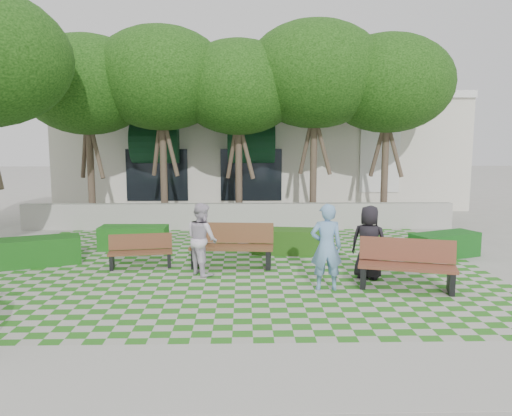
{
  "coord_description": "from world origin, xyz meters",
  "views": [
    {
      "loc": [
        0.2,
        -11.06,
        3.18
      ],
      "look_at": [
        0.5,
        1.5,
        1.4
      ],
      "focal_mm": 35.0,
      "sensor_mm": 36.0,
      "label": 1
    }
  ],
  "objects_px": {
    "bench_east": "(407,265)",
    "person_dark": "(369,242)",
    "bench_mid": "(232,246)",
    "person_blue": "(326,247)",
    "hedge_midright": "(288,241)",
    "person_white": "(202,239)",
    "bench_west": "(141,252)",
    "hedge_east": "(445,245)",
    "hedge_midleft": "(134,238)",
    "hedge_west": "(39,251)"
  },
  "relations": [
    {
      "from": "bench_east",
      "to": "person_dark",
      "type": "distance_m",
      "value": 1.06
    },
    {
      "from": "bench_mid",
      "to": "person_blue",
      "type": "bearing_deg",
      "value": -39.2
    },
    {
      "from": "hedge_midright",
      "to": "bench_east",
      "type": "bearing_deg",
      "value": -56.03
    },
    {
      "from": "bench_east",
      "to": "person_white",
      "type": "relative_size",
      "value": 1.24
    },
    {
      "from": "hedge_midright",
      "to": "person_dark",
      "type": "xyz_separation_m",
      "value": [
        1.61,
        -2.51,
        0.5
      ]
    },
    {
      "from": "person_dark",
      "to": "person_blue",
      "type": "bearing_deg",
      "value": 64.03
    },
    {
      "from": "bench_west",
      "to": "person_dark",
      "type": "distance_m",
      "value": 5.51
    },
    {
      "from": "hedge_east",
      "to": "person_white",
      "type": "relative_size",
      "value": 1.11
    },
    {
      "from": "bench_east",
      "to": "hedge_midleft",
      "type": "relative_size",
      "value": 1.1
    },
    {
      "from": "hedge_midright",
      "to": "hedge_east",
      "type": "bearing_deg",
      "value": -7.16
    },
    {
      "from": "bench_east",
      "to": "person_white",
      "type": "bearing_deg",
      "value": -179.66
    },
    {
      "from": "person_white",
      "to": "hedge_east",
      "type": "bearing_deg",
      "value": -111.66
    },
    {
      "from": "bench_east",
      "to": "hedge_east",
      "type": "xyz_separation_m",
      "value": [
        1.93,
        2.78,
        -0.17
      ]
    },
    {
      "from": "hedge_west",
      "to": "person_dark",
      "type": "bearing_deg",
      "value": -10.0
    },
    {
      "from": "bench_mid",
      "to": "bench_west",
      "type": "distance_m",
      "value": 2.26
    },
    {
      "from": "bench_west",
      "to": "person_blue",
      "type": "relative_size",
      "value": 0.88
    },
    {
      "from": "person_white",
      "to": "hedge_midleft",
      "type": "bearing_deg",
      "value": 3.83
    },
    {
      "from": "bench_mid",
      "to": "hedge_east",
      "type": "distance_m",
      "value": 5.74
    },
    {
      "from": "bench_mid",
      "to": "hedge_east",
      "type": "height_order",
      "value": "bench_mid"
    },
    {
      "from": "hedge_east",
      "to": "person_dark",
      "type": "relative_size",
      "value": 1.12
    },
    {
      "from": "hedge_midright",
      "to": "person_white",
      "type": "bearing_deg",
      "value": -136.93
    },
    {
      "from": "person_white",
      "to": "hedge_west",
      "type": "bearing_deg",
      "value": 42.01
    },
    {
      "from": "bench_east",
      "to": "person_blue",
      "type": "bearing_deg",
      "value": -162.75
    },
    {
      "from": "hedge_midright",
      "to": "hedge_midleft",
      "type": "relative_size",
      "value": 1.02
    },
    {
      "from": "person_dark",
      "to": "bench_mid",
      "type": "bearing_deg",
      "value": 7.5
    },
    {
      "from": "bench_west",
      "to": "person_dark",
      "type": "xyz_separation_m",
      "value": [
        5.37,
        -1.12,
        0.45
      ]
    },
    {
      "from": "hedge_midright",
      "to": "bench_mid",
      "type": "bearing_deg",
      "value": -137.33
    },
    {
      "from": "hedge_east",
      "to": "hedge_midright",
      "type": "height_order",
      "value": "hedge_midright"
    },
    {
      "from": "bench_east",
      "to": "hedge_east",
      "type": "bearing_deg",
      "value": 71.28
    },
    {
      "from": "bench_mid",
      "to": "hedge_west",
      "type": "xyz_separation_m",
      "value": [
        -4.87,
        0.29,
        -0.17
      ]
    },
    {
      "from": "person_blue",
      "to": "hedge_east",
      "type": "bearing_deg",
      "value": -141.57
    },
    {
      "from": "bench_east",
      "to": "bench_west",
      "type": "xyz_separation_m",
      "value": [
        -5.99,
        1.91,
        -0.11
      ]
    },
    {
      "from": "bench_east",
      "to": "hedge_west",
      "type": "bearing_deg",
      "value": -178.21
    },
    {
      "from": "hedge_west",
      "to": "person_white",
      "type": "bearing_deg",
      "value": -12.81
    },
    {
      "from": "hedge_east",
      "to": "person_white",
      "type": "distance_m",
      "value": 6.55
    },
    {
      "from": "person_dark",
      "to": "person_white",
      "type": "bearing_deg",
      "value": 20.33
    },
    {
      "from": "hedge_west",
      "to": "person_dark",
      "type": "xyz_separation_m",
      "value": [
        7.98,
        -1.41,
        0.49
      ]
    },
    {
      "from": "hedge_east",
      "to": "bench_mid",
      "type": "bearing_deg",
      "value": -171.28
    },
    {
      "from": "hedge_midleft",
      "to": "person_dark",
      "type": "height_order",
      "value": "person_dark"
    },
    {
      "from": "person_white",
      "to": "bench_east",
      "type": "bearing_deg",
      "value": -140.98
    },
    {
      "from": "hedge_east",
      "to": "hedge_midright",
      "type": "distance_m",
      "value": 4.19
    },
    {
      "from": "bench_west",
      "to": "person_blue",
      "type": "height_order",
      "value": "person_blue"
    },
    {
      "from": "hedge_midright",
      "to": "hedge_midleft",
      "type": "xyz_separation_m",
      "value": [
        -4.38,
        0.65,
        -0.01
      ]
    },
    {
      "from": "bench_mid",
      "to": "hedge_west",
      "type": "relative_size",
      "value": 1.06
    },
    {
      "from": "person_blue",
      "to": "person_white",
      "type": "height_order",
      "value": "person_blue"
    },
    {
      "from": "bench_east",
      "to": "bench_mid",
      "type": "bearing_deg",
      "value": 169.07
    },
    {
      "from": "hedge_midleft",
      "to": "hedge_midright",
      "type": "bearing_deg",
      "value": -8.39
    },
    {
      "from": "bench_east",
      "to": "hedge_west",
      "type": "height_order",
      "value": "bench_east"
    },
    {
      "from": "bench_east",
      "to": "person_dark",
      "type": "bearing_deg",
      "value": 143.98
    },
    {
      "from": "bench_west",
      "to": "hedge_midright",
      "type": "xyz_separation_m",
      "value": [
        3.77,
        1.39,
        -0.05
      ]
    }
  ]
}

